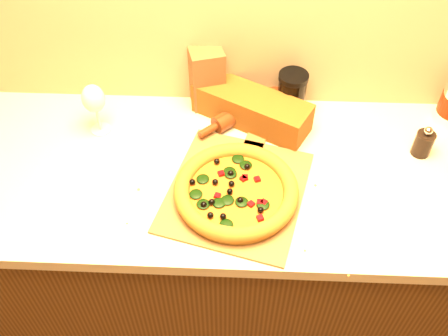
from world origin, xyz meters
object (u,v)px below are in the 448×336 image
(pizza, at_px, (236,191))
(rolling_pin, at_px, (250,107))
(pepper_grinder, at_px, (423,143))
(pizza_peel, at_px, (238,187))
(wine_glass, at_px, (94,100))
(dark_jar, at_px, (292,94))

(pizza, distance_m, rolling_pin, 0.36)
(pepper_grinder, xyz_separation_m, rolling_pin, (-0.52, 0.16, -0.02))
(rolling_pin, bearing_deg, pizza_peel, -95.43)
(pepper_grinder, height_order, rolling_pin, pepper_grinder)
(pizza, distance_m, pepper_grinder, 0.59)
(pizza, relative_size, wine_glass, 1.98)
(pizza_peel, xyz_separation_m, wine_glass, (-0.44, 0.22, 0.12))
(pizza_peel, bearing_deg, rolling_pin, 99.32)
(pizza_peel, relative_size, rolling_pin, 1.84)
(pizza, height_order, pepper_grinder, pepper_grinder)
(pizza_peel, distance_m, wine_glass, 0.51)
(pepper_grinder, distance_m, wine_glass, 1.00)
(wine_glass, relative_size, dark_jar, 1.16)
(pizza_peel, distance_m, pepper_grinder, 0.58)
(pepper_grinder, height_order, dark_jar, dark_jar)
(pizza, xyz_separation_m, wine_glass, (-0.44, 0.26, 0.09))
(pepper_grinder, bearing_deg, pizza, -160.33)
(wine_glass, bearing_deg, pizza, -30.61)
(rolling_pin, relative_size, dark_jar, 2.13)
(wine_glass, bearing_deg, pizza_peel, -26.78)
(pizza_peel, relative_size, wine_glass, 3.37)
(pizza_peel, height_order, rolling_pin, rolling_pin)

